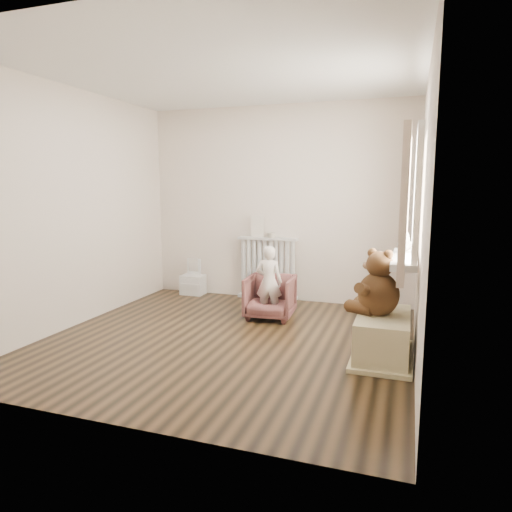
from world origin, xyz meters
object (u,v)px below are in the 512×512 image
(child, at_px, (269,282))
(toy_bench, at_px, (383,336))
(plush_cat, at_px, (405,242))
(armchair, at_px, (270,297))
(toy_vanity, at_px, (193,275))
(radiator, at_px, (268,272))
(teddy_bear, at_px, (379,285))

(child, xyz_separation_m, toy_bench, (1.34, -0.83, -0.25))
(toy_bench, distance_m, plush_cat, 0.99)
(child, xyz_separation_m, plush_cat, (1.48, -0.26, 0.55))
(armchair, bearing_deg, child, -93.72)
(toy_vanity, distance_m, plush_cat, 3.16)
(toy_bench, relative_size, plush_cat, 3.81)
(toy_vanity, relative_size, plush_cat, 2.26)
(toy_vanity, distance_m, child, 1.64)
(child, relative_size, plush_cat, 3.77)
(armchair, relative_size, toy_bench, 0.65)
(armchair, height_order, plush_cat, plush_cat)
(radiator, xyz_separation_m, child, (0.29, -0.87, 0.06))
(toy_vanity, height_order, child, child)
(plush_cat, bearing_deg, radiator, 151.27)
(toy_bench, bearing_deg, armchair, 146.70)
(child, bearing_deg, teddy_bear, 143.40)
(armchair, xyz_separation_m, plush_cat, (1.48, -0.31, 0.75))
(toy_vanity, height_order, plush_cat, plush_cat)
(toy_vanity, relative_size, toy_bench, 0.59)
(armchair, distance_m, child, 0.20)
(child, height_order, toy_bench, child)
(toy_vanity, bearing_deg, radiator, 1.54)
(child, bearing_deg, toy_vanity, -34.53)
(toy_bench, distance_m, teddy_bear, 0.47)
(armchair, xyz_separation_m, child, (0.00, -0.05, 0.19))
(radiator, relative_size, child, 1.01)
(child, bearing_deg, armchair, -93.72)
(radiator, distance_m, teddy_bear, 2.32)
(armchair, distance_m, toy_bench, 1.60)
(armchair, relative_size, plush_cat, 2.48)
(toy_vanity, bearing_deg, toy_bench, -31.28)
(child, height_order, teddy_bear, teddy_bear)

